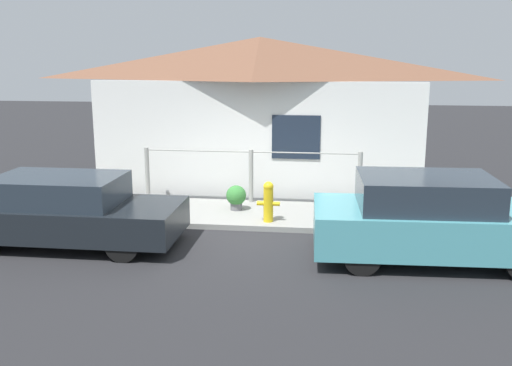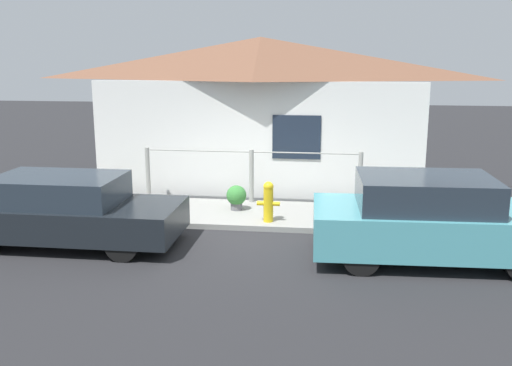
{
  "view_description": "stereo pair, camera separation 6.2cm",
  "coord_description": "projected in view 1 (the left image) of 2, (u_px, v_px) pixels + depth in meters",
  "views": [
    {
      "loc": [
        1.68,
        -10.51,
        3.35
      ],
      "look_at": [
        0.31,
        0.3,
        0.9
      ],
      "focal_mm": 40.0,
      "sensor_mm": 36.0,
      "label": 1
    },
    {
      "loc": [
        1.74,
        -10.5,
        3.35
      ],
      "look_at": [
        0.31,
        0.3,
        0.9
      ],
      "focal_mm": 40.0,
      "sensor_mm": 36.0,
      "label": 2
    }
  ],
  "objects": [
    {
      "name": "ground_plane",
      "position": [
        238.0,
        231.0,
        11.11
      ],
      "size": [
        60.0,
        60.0,
        0.0
      ],
      "primitive_type": "plane",
      "color": "#262628"
    },
    {
      "name": "sidewalk",
      "position": [
        246.0,
        214.0,
        12.07
      ],
      "size": [
        24.0,
        2.01,
        0.11
      ],
      "color": "gray",
      "rests_on": "ground_plane"
    },
    {
      "name": "house",
      "position": [
        259.0,
        68.0,
        13.7
      ],
      "size": [
        8.11,
        2.23,
        3.78
      ],
      "color": "white",
      "rests_on": "ground_plane"
    },
    {
      "name": "fence",
      "position": [
        251.0,
        173.0,
        12.74
      ],
      "size": [
        4.9,
        0.1,
        1.19
      ],
      "color": "#999993",
      "rests_on": "sidewalk"
    },
    {
      "name": "car_left",
      "position": [
        66.0,
        211.0,
        10.19
      ],
      "size": [
        4.03,
        1.66,
        1.26
      ],
      "rotation": [
        0.0,
        0.0,
        -0.0
      ],
      "color": "black",
      "rests_on": "ground_plane"
    },
    {
      "name": "car_right",
      "position": [
        431.0,
        219.0,
        9.4
      ],
      "size": [
        3.98,
        1.9,
        1.43
      ],
      "rotation": [
        0.0,
        0.0,
        0.03
      ],
      "color": "teal",
      "rests_on": "ground_plane"
    },
    {
      "name": "fire_hydrant",
      "position": [
        268.0,
        201.0,
        11.26
      ],
      "size": [
        0.46,
        0.2,
        0.81
      ],
      "color": "yellow",
      "rests_on": "sidewalk"
    },
    {
      "name": "potted_plant_near_hydrant",
      "position": [
        236.0,
        197.0,
        12.15
      ],
      "size": [
        0.43,
        0.43,
        0.53
      ],
      "color": "slate",
      "rests_on": "sidewalk"
    },
    {
      "name": "potted_plant_by_fence",
      "position": [
        105.0,
        191.0,
        12.8
      ],
      "size": [
        0.34,
        0.34,
        0.5
      ],
      "color": "brown",
      "rests_on": "sidewalk"
    }
  ]
}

